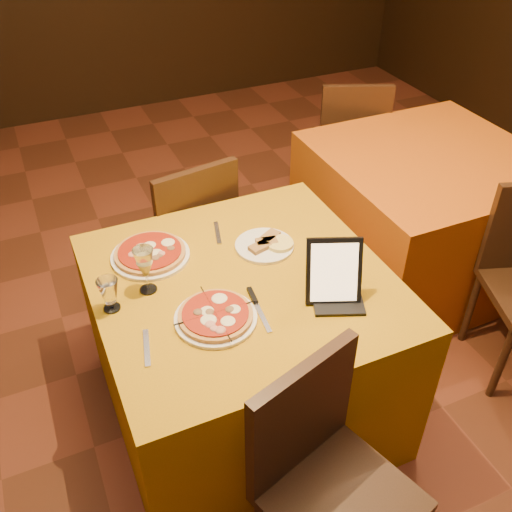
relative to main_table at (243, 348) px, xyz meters
name	(u,v)px	position (x,y,z in m)	size (l,w,h in m)	color
floor	(254,391)	(0.08, 0.06, -0.38)	(6.00, 7.00, 0.01)	#5E2D19
main_table	(243,348)	(0.00, 0.00, 0.00)	(1.10, 1.10, 0.75)	#B6810B
side_table	(422,216)	(1.30, 0.52, 0.00)	(1.10, 1.10, 0.75)	#B34F0B
chair_main_near	(341,500)	(0.00, -0.78, 0.08)	(0.37, 0.37, 0.91)	#311F10
chair_main_far	(183,233)	(0.00, 0.79, 0.08)	(0.37, 0.37, 0.91)	black
chair_side_far	(347,143)	(1.30, 1.33, 0.08)	(0.43, 0.43, 0.91)	black
pizza_near	(216,317)	(-0.17, -0.17, 0.39)	(0.29, 0.29, 0.03)	white
pizza_far	(150,254)	(-0.28, 0.27, 0.39)	(0.31, 0.31, 0.03)	white
cutlet_dish	(264,245)	(0.16, 0.15, 0.39)	(0.24, 0.24, 0.03)	white
wine_glass	(146,270)	(-0.34, 0.08, 0.47)	(0.08, 0.08, 0.19)	#DBD17C
water_glass	(109,295)	(-0.48, 0.04, 0.44)	(0.07, 0.07, 0.13)	silver
tablet	(334,271)	(0.26, -0.22, 0.49)	(0.20, 0.02, 0.24)	black
knife	(260,312)	(-0.01, -0.19, 0.38)	(0.22, 0.02, 0.01)	#A9A9B0
fork_near	(147,348)	(-0.42, -0.20, 0.38)	(0.17, 0.02, 0.01)	silver
fork_far	(218,233)	(0.02, 0.32, 0.38)	(0.16, 0.02, 0.01)	#B9BBC1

